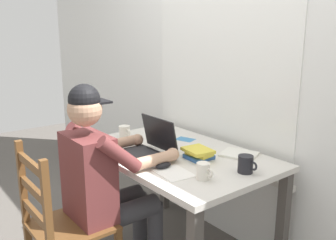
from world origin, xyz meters
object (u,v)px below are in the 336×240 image
(desk, at_px, (176,166))
(wooden_chair, at_px, (62,226))
(coffee_mug_dark, at_px, (246,164))
(book_stack_main, at_px, (199,153))
(seated_person, at_px, (105,176))
(laptop, at_px, (149,146))
(computer_mouse, at_px, (163,165))
(coffee_mug_spare, at_px, (203,171))
(landscape_photo_print, at_px, (185,139))
(coffee_mug_white, at_px, (125,132))

(desk, relative_size, wooden_chair, 1.38)
(coffee_mug_dark, height_order, book_stack_main, coffee_mug_dark)
(desk, xyz_separation_m, wooden_chair, (-0.06, -0.77, -0.19))
(book_stack_main, bearing_deg, seated_person, -115.02)
(coffee_mug_dark, xyz_separation_m, book_stack_main, (-0.32, -0.05, -0.01))
(seated_person, distance_m, laptop, 0.35)
(wooden_chair, xyz_separation_m, laptop, (-0.01, 0.61, 0.34))
(seated_person, relative_size, computer_mouse, 12.36)
(wooden_chair, relative_size, book_stack_main, 4.83)
(seated_person, xyz_separation_m, coffee_mug_spare, (0.49, 0.32, 0.11))
(seated_person, xyz_separation_m, computer_mouse, (0.23, 0.25, 0.08))
(coffee_mug_spare, bearing_deg, laptop, 179.81)
(desk, xyz_separation_m, landscape_photo_print, (-0.18, 0.23, 0.10))
(desk, distance_m, coffee_mug_spare, 0.49)
(coffee_mug_white, relative_size, coffee_mug_dark, 0.97)
(computer_mouse, relative_size, coffee_mug_spare, 0.90)
(laptop, bearing_deg, book_stack_main, 37.37)
(wooden_chair, distance_m, coffee_mug_dark, 1.08)
(coffee_mug_dark, relative_size, coffee_mug_spare, 1.11)
(desk, bearing_deg, coffee_mug_dark, 9.43)
(seated_person, relative_size, book_stack_main, 6.41)
(seated_person, distance_m, coffee_mug_dark, 0.81)
(laptop, xyz_separation_m, computer_mouse, (0.24, -0.07, -0.04))
(book_stack_main, bearing_deg, landscape_photo_print, 150.71)
(computer_mouse, bearing_deg, wooden_chair, -113.56)
(laptop, bearing_deg, coffee_mug_dark, 23.24)
(seated_person, bearing_deg, computer_mouse, 47.40)
(seated_person, xyz_separation_m, book_stack_main, (0.24, 0.52, 0.10))
(coffee_mug_white, distance_m, book_stack_main, 0.67)
(desk, distance_m, wooden_chair, 0.79)
(desk, xyz_separation_m, book_stack_main, (0.19, 0.03, 0.13))
(wooden_chair, height_order, coffee_mug_white, wooden_chair)
(coffee_mug_dark, xyz_separation_m, landscape_photo_print, (-0.69, 0.15, -0.05))
(seated_person, bearing_deg, laptop, 91.97)
(computer_mouse, height_order, landscape_photo_print, computer_mouse)
(desk, relative_size, seated_person, 1.04)
(seated_person, distance_m, landscape_photo_print, 0.74)
(coffee_mug_spare, xyz_separation_m, landscape_photo_print, (-0.61, 0.40, -0.04))
(seated_person, height_order, coffee_mug_spare, seated_person)
(laptop, height_order, landscape_photo_print, laptop)
(seated_person, xyz_separation_m, coffee_mug_dark, (0.57, 0.57, 0.11))
(wooden_chair, xyz_separation_m, book_stack_main, (0.24, 0.80, 0.32))
(coffee_mug_spare, bearing_deg, book_stack_main, 141.88)
(wooden_chair, height_order, coffee_mug_dark, wooden_chair)
(book_stack_main, bearing_deg, coffee_mug_spare, -38.12)
(computer_mouse, xyz_separation_m, book_stack_main, (0.01, 0.27, 0.02))
(seated_person, relative_size, coffee_mug_dark, 10.05)
(seated_person, bearing_deg, desk, 83.52)
(wooden_chair, xyz_separation_m, coffee_mug_spare, (0.49, 0.60, 0.33))
(desk, height_order, coffee_mug_white, coffee_mug_white)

